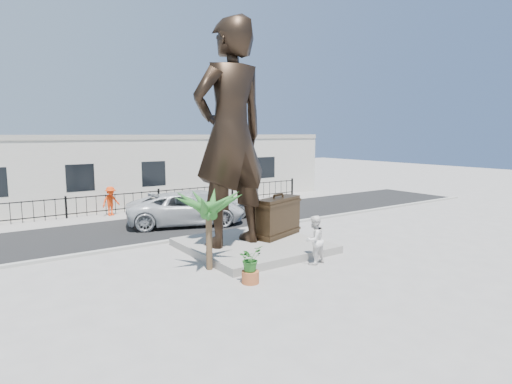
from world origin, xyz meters
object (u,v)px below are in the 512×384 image
(statue, at_px, (230,134))
(suitcase, at_px, (278,217))
(car_white, at_px, (186,209))
(tourist, at_px, (314,240))

(statue, distance_m, suitcase, 4.31)
(suitcase, distance_m, car_white, 6.02)
(suitcase, bearing_deg, statue, 159.67)
(suitcase, height_order, car_white, suitcase)
(statue, bearing_deg, tourist, 112.93)
(car_white, bearing_deg, statue, -168.14)
(statue, relative_size, tourist, 4.94)
(statue, distance_m, car_white, 6.98)
(statue, relative_size, car_white, 1.46)
(tourist, height_order, car_white, tourist)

